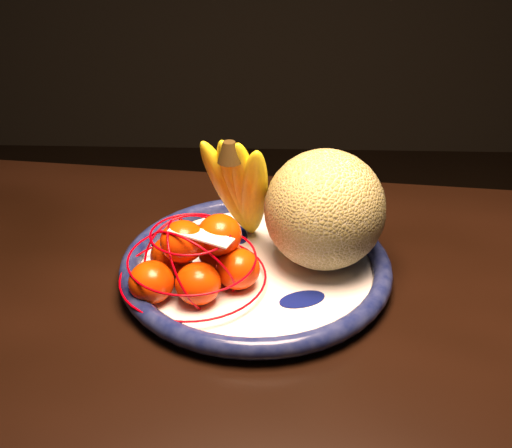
{
  "coord_description": "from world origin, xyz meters",
  "views": [
    {
      "loc": [
        0.26,
        -0.56,
        1.21
      ],
      "look_at": [
        0.23,
        0.11,
        0.82
      ],
      "focal_mm": 45.0,
      "sensor_mm": 36.0,
      "label": 1
    }
  ],
  "objects_px": {
    "dining_table": "(90,403)",
    "mandarin_bag": "(196,260)",
    "cantaloupe": "(325,210)",
    "fruit_bowl": "(256,267)",
    "banana_bunch": "(241,185)"
  },
  "relations": [
    {
      "from": "fruit_bowl",
      "to": "mandarin_bag",
      "type": "bearing_deg",
      "value": -151.36
    },
    {
      "from": "mandarin_bag",
      "to": "dining_table",
      "type": "bearing_deg",
      "value": -137.56
    },
    {
      "from": "mandarin_bag",
      "to": "fruit_bowl",
      "type": "bearing_deg",
      "value": 28.64
    },
    {
      "from": "fruit_bowl",
      "to": "banana_bunch",
      "type": "height_order",
      "value": "banana_bunch"
    },
    {
      "from": "mandarin_bag",
      "to": "cantaloupe",
      "type": "bearing_deg",
      "value": 20.06
    },
    {
      "from": "cantaloupe",
      "to": "banana_bunch",
      "type": "bearing_deg",
      "value": 159.41
    },
    {
      "from": "dining_table",
      "to": "fruit_bowl",
      "type": "bearing_deg",
      "value": 43.71
    },
    {
      "from": "banana_bunch",
      "to": "fruit_bowl",
      "type": "bearing_deg",
      "value": -48.64
    },
    {
      "from": "dining_table",
      "to": "mandarin_bag",
      "type": "xyz_separation_m",
      "value": [
        0.12,
        0.11,
        0.13
      ]
    },
    {
      "from": "fruit_bowl",
      "to": "mandarin_bag",
      "type": "relative_size",
      "value": 1.68
    },
    {
      "from": "fruit_bowl",
      "to": "dining_table",
      "type": "bearing_deg",
      "value": -142.14
    },
    {
      "from": "banana_bunch",
      "to": "mandarin_bag",
      "type": "bearing_deg",
      "value": -95.41
    },
    {
      "from": "dining_table",
      "to": "cantaloupe",
      "type": "xyz_separation_m",
      "value": [
        0.27,
        0.16,
        0.17
      ]
    },
    {
      "from": "fruit_bowl",
      "to": "cantaloupe",
      "type": "xyz_separation_m",
      "value": [
        0.08,
        0.02,
        0.07
      ]
    },
    {
      "from": "banana_bunch",
      "to": "mandarin_bag",
      "type": "distance_m",
      "value": 0.12
    }
  ]
}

